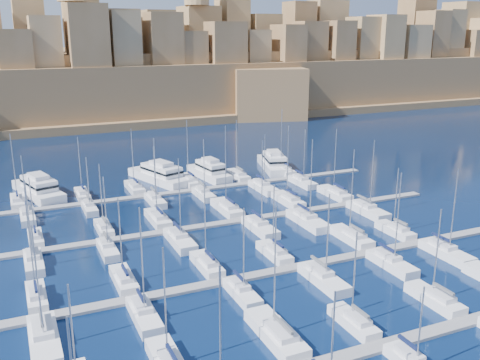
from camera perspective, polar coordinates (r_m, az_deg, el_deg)
name	(u,v)px	position (r m, az deg, el deg)	size (l,w,h in m)	color
ground	(263,240)	(91.38, 2.52, -6.43)	(600.00, 600.00, 0.00)	#061433
pontoon_near	(396,342)	(65.92, 16.30, -16.27)	(84.00, 2.00, 0.40)	slate
pontoon_mid_near	(299,267)	(81.63, 6.31, -9.17)	(84.00, 2.00, 0.40)	slate
pontoon_mid_far	(240,221)	(99.75, -0.03, -4.35)	(84.00, 2.00, 0.40)	slate
pontoon_far	(200,189)	(119.18, -4.31, -1.01)	(84.00, 2.00, 0.40)	slate
sailboat_2	(276,334)	(64.01, 3.89, -16.05)	(3.23, 10.76, 16.28)	white
sailboat_3	(354,322)	(67.57, 12.05, -14.59)	(2.37, 7.89, 12.38)	white
sailboat_4	(435,299)	(75.50, 20.09, -11.83)	(2.63, 8.78, 13.19)	white
sailboat_12	(37,297)	(76.47, -20.88, -11.55)	(2.43, 8.09, 13.47)	white
sailboat_13	(124,280)	(77.75, -12.28, -10.36)	(2.59, 8.62, 12.86)	white
sailboat_14	(207,264)	(80.73, -3.53, -8.98)	(2.60, 8.67, 13.69)	white
sailboat_15	(275,253)	(84.79, 3.70, -7.74)	(2.51, 8.36, 11.98)	white
sailboat_16	(351,237)	(92.63, 11.79, -5.94)	(2.88, 9.61, 16.01)	white
sailboat_17	(395,231)	(97.34, 16.25, -5.20)	(2.49, 8.31, 12.17)	white
sailboat_18	(44,340)	(66.64, -20.17, -15.70)	(3.20, 10.65, 15.03)	white
sailboat_19	(144,315)	(68.59, -10.21, -13.97)	(2.68, 8.95, 15.14)	white
sailboat_20	(242,293)	(72.67, 0.21, -11.91)	(2.42, 8.08, 13.07)	white
sailboat_21	(323,278)	(77.27, 8.87, -10.33)	(2.93, 9.76, 13.67)	white
sailboat_22	(391,263)	(84.18, 15.84, -8.50)	(2.76, 9.20, 15.19)	white
sailboat_23	(446,252)	(90.77, 21.12, -7.18)	(2.89, 9.62, 14.75)	white
sailboat_24	(36,238)	(96.50, -20.97, -5.83)	(2.28, 7.59, 11.51)	white
sailboat_25	(104,228)	(97.62, -14.31, -4.99)	(2.38, 7.95, 12.59)	white
sailboat_26	(158,219)	(100.28, -8.74, -4.08)	(2.89, 9.64, 16.10)	white
sailboat_27	(227,208)	(104.83, -1.37, -3.00)	(3.12, 10.40, 17.29)	white
sailboat_28	(288,200)	(110.19, 5.17, -2.13)	(2.95, 9.83, 16.44)	white
sailboat_29	(335,193)	(115.90, 10.11, -1.42)	(2.93, 9.76, 14.85)	white
sailboat_30	(34,262)	(87.16, -21.15, -8.15)	(2.66, 8.87, 13.95)	white
sailboat_31	(108,249)	(88.44, -13.93, -7.17)	(2.41, 8.04, 13.14)	white
sailboat_32	(180,240)	(90.02, -6.44, -6.35)	(2.98, 9.94, 15.10)	white
sailboat_33	(260,227)	(95.09, 2.14, -5.02)	(3.00, 9.99, 16.80)	white
sailboat_34	(308,220)	(98.97, 7.23, -4.28)	(3.30, 11.01, 16.33)	white
sailboat_35	(368,210)	(106.62, 13.46, -3.13)	(3.09, 10.32, 14.99)	white
sailboat_36	(18,201)	(118.00, -22.62, -2.11)	(2.71, 9.02, 14.92)	white
sailboat_37	(83,194)	(118.43, -16.45, -1.47)	(2.50, 8.34, 13.34)	white
sailboat_38	(135,188)	(120.65, -11.17, -0.79)	(2.78, 9.27, 14.17)	white
sailboat_39	(189,181)	(124.26, -5.45, -0.07)	(3.03, 10.09, 15.14)	white
sailboat_40	(237,175)	(128.18, -0.27, 0.49)	(2.85, 9.51, 14.31)	white
sailboat_41	(282,170)	(133.52, 4.49, 1.08)	(2.98, 9.92, 16.23)	white
sailboat_42	(28,216)	(107.94, -21.71, -3.63)	(2.56, 8.55, 12.87)	white
sailboat_43	(90,208)	(109.12, -15.75, -2.89)	(2.31, 7.71, 11.36)	white
sailboat_44	(155,200)	(111.03, -9.04, -2.15)	(2.60, 8.68, 12.48)	white
sailboat_45	(204,194)	(114.02, -3.90, -1.50)	(2.59, 8.63, 13.01)	white
sailboat_46	(263,187)	(118.67, 2.48, -0.78)	(2.97, 9.91, 13.12)	white
sailboat_47	(302,182)	(123.66, 6.65, -0.19)	(2.76, 9.20, 13.36)	white
motor_yacht_a	(39,188)	(122.44, -20.69, -0.81)	(10.12, 18.86, 5.25)	white
motor_yacht_b	(160,174)	(126.75, -8.49, 0.60)	(11.36, 19.60, 5.25)	white
motor_yacht_c	(210,171)	(128.55, -3.27, 0.96)	(6.48, 15.56, 5.25)	white
motor_yacht_d	(274,163)	(136.63, 3.62, 1.85)	(9.55, 18.14, 5.25)	white
fortified_city	(99,79)	(234.83, -14.81, 10.41)	(460.00, 108.95, 59.52)	brown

